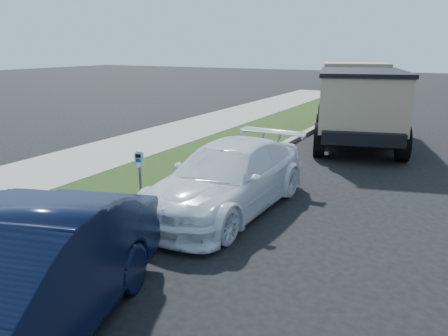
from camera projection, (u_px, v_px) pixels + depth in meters
The scene contains 6 objects.
ground at pixel (266, 245), 7.80m from camera, with size 120.00×120.00×0.00m, color black.
streetside at pixel (109, 173), 12.03m from camera, with size 6.12×50.00×0.15m.
parking_meter at pixel (140, 167), 9.05m from camera, with size 0.20×0.16×1.24m.
white_wagon at pixel (228, 177), 9.34m from camera, with size 2.01×4.95×1.44m, color white.
navy_sedan at pixel (12, 290), 4.85m from camera, with size 1.72×4.93×1.62m, color black.
dump_truck at pixel (358, 99), 16.10m from camera, with size 4.41×7.53×2.78m.
Camera 1 is at (2.75, -6.64, 3.42)m, focal length 35.00 mm.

